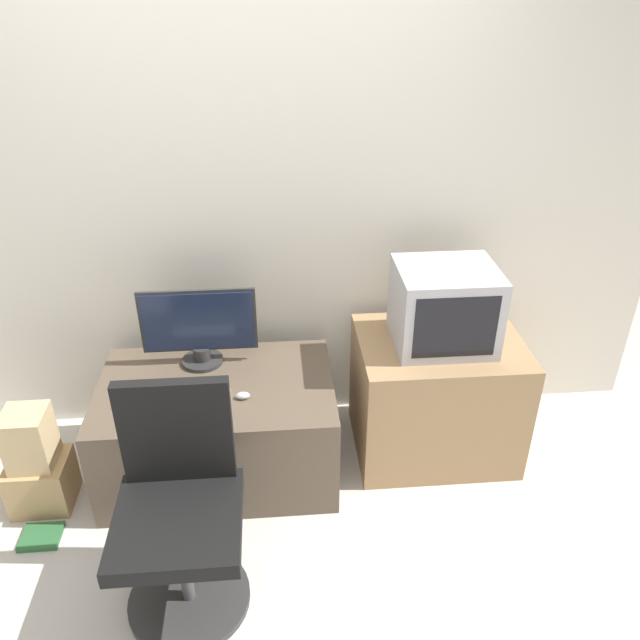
{
  "coord_description": "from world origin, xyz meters",
  "views": [
    {
      "loc": [
        0.15,
        -1.63,
        2.28
      ],
      "look_at": [
        0.37,
        0.97,
        0.78
      ],
      "focal_mm": 35.0,
      "sensor_mm": 36.0,
      "label": 1
    }
  ],
  "objects_px": {
    "cardboard_box_lower": "(42,482)",
    "book": "(41,537)",
    "mouse": "(243,396)",
    "office_chair": "(180,515)",
    "keyboard": "(194,399)",
    "crt_tv": "(445,307)",
    "main_monitor": "(199,327)"
  },
  "relations": [
    {
      "from": "main_monitor",
      "to": "cardboard_box_lower",
      "type": "relative_size",
      "value": 2.06
    },
    {
      "from": "mouse",
      "to": "cardboard_box_lower",
      "type": "xyz_separation_m",
      "value": [
        -0.98,
        -0.04,
        -0.42
      ]
    },
    {
      "from": "office_chair",
      "to": "cardboard_box_lower",
      "type": "relative_size",
      "value": 3.45
    },
    {
      "from": "book",
      "to": "cardboard_box_lower",
      "type": "bearing_deg",
      "value": 99.63
    },
    {
      "from": "crt_tv",
      "to": "cardboard_box_lower",
      "type": "xyz_separation_m",
      "value": [
        -1.95,
        -0.25,
        -0.73
      ]
    },
    {
      "from": "keyboard",
      "to": "book",
      "type": "distance_m",
      "value": 0.93
    },
    {
      "from": "keyboard",
      "to": "office_chair",
      "type": "bearing_deg",
      "value": -90.97
    },
    {
      "from": "main_monitor",
      "to": "mouse",
      "type": "bearing_deg",
      "value": -57.16
    },
    {
      "from": "keyboard",
      "to": "cardboard_box_lower",
      "type": "relative_size",
      "value": 1.18
    },
    {
      "from": "book",
      "to": "mouse",
      "type": "bearing_deg",
      "value": 16.41
    },
    {
      "from": "mouse",
      "to": "office_chair",
      "type": "relative_size",
      "value": 0.07
    },
    {
      "from": "mouse",
      "to": "crt_tv",
      "type": "xyz_separation_m",
      "value": [
        0.97,
        0.2,
        0.31
      ]
    },
    {
      "from": "main_monitor",
      "to": "office_chair",
      "type": "bearing_deg",
      "value": -91.51
    },
    {
      "from": "office_chair",
      "to": "book",
      "type": "xyz_separation_m",
      "value": [
        -0.7,
        0.32,
        -0.42
      ]
    },
    {
      "from": "mouse",
      "to": "crt_tv",
      "type": "bearing_deg",
      "value": 11.76
    },
    {
      "from": "keyboard",
      "to": "main_monitor",
      "type": "bearing_deg",
      "value": 87.46
    },
    {
      "from": "mouse",
      "to": "cardboard_box_lower",
      "type": "height_order",
      "value": "mouse"
    },
    {
      "from": "cardboard_box_lower",
      "to": "book",
      "type": "relative_size",
      "value": 1.57
    },
    {
      "from": "office_chair",
      "to": "cardboard_box_lower",
      "type": "xyz_separation_m",
      "value": [
        -0.74,
        0.55,
        -0.3
      ]
    },
    {
      "from": "cardboard_box_lower",
      "to": "book",
      "type": "bearing_deg",
      "value": -80.37
    },
    {
      "from": "mouse",
      "to": "office_chair",
      "type": "xyz_separation_m",
      "value": [
        -0.23,
        -0.59,
        -0.11
      ]
    },
    {
      "from": "keyboard",
      "to": "cardboard_box_lower",
      "type": "xyz_separation_m",
      "value": [
        -0.75,
        -0.05,
        -0.41
      ]
    },
    {
      "from": "keyboard",
      "to": "office_chair",
      "type": "height_order",
      "value": "office_chair"
    },
    {
      "from": "keyboard",
      "to": "book",
      "type": "xyz_separation_m",
      "value": [
        -0.71,
        -0.29,
        -0.52
      ]
    },
    {
      "from": "keyboard",
      "to": "crt_tv",
      "type": "xyz_separation_m",
      "value": [
        1.19,
        0.19,
        0.32
      ]
    },
    {
      "from": "main_monitor",
      "to": "book",
      "type": "height_order",
      "value": "main_monitor"
    },
    {
      "from": "cardboard_box_lower",
      "to": "mouse",
      "type": "bearing_deg",
      "value": 2.61
    },
    {
      "from": "office_chair",
      "to": "book",
      "type": "height_order",
      "value": "office_chair"
    },
    {
      "from": "crt_tv",
      "to": "office_chair",
      "type": "relative_size",
      "value": 0.49
    },
    {
      "from": "cardboard_box_lower",
      "to": "main_monitor",
      "type": "bearing_deg",
      "value": 25.71
    },
    {
      "from": "main_monitor",
      "to": "crt_tv",
      "type": "xyz_separation_m",
      "value": [
        1.18,
        -0.12,
        0.13
      ]
    },
    {
      "from": "keyboard",
      "to": "office_chair",
      "type": "relative_size",
      "value": 0.34
    }
  ]
}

